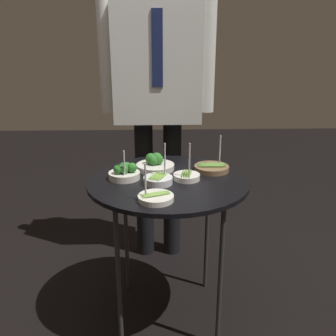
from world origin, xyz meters
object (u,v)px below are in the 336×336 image
Objects in this scene: serving_cart at (168,189)px; bowl_asparagus_front_right at (158,180)px; bowl_asparagus_back_right at (156,197)px; bowl_broccoli_far_rim at (125,172)px; bowl_asparagus_front_left at (212,168)px; bowl_asparagus_front_center at (187,176)px; bowl_broccoli_near_rim at (155,164)px; waiter_figure at (157,78)px.

bowl_asparagus_front_right is (-0.04, -0.05, 0.07)m from serving_cart.
bowl_asparagus_back_right is 0.17m from bowl_asparagus_front_right.
bowl_broccoli_far_rim is 0.80× the size of bowl_asparagus_front_right.
serving_cart is 0.09m from bowl_asparagus_front_right.
serving_cart is 4.37× the size of bowl_asparagus_front_left.
bowl_asparagus_front_center is 0.26m from bowl_asparagus_back_right.
bowl_asparagus_front_right is at bearing -86.07° from bowl_broccoli_near_rim.
bowl_asparagus_back_right is at bearing -91.05° from waiter_figure.
bowl_broccoli_far_rim is at bearing 176.79° from serving_cart.
serving_cart is 4.17× the size of bowl_asparagus_front_center.
bowl_asparagus_front_center reaches higher than bowl_asparagus_front_left.
waiter_figure is (-0.12, 0.59, 0.35)m from bowl_asparagus_front_center.
bowl_asparagus_front_center is 1.05× the size of bowl_asparagus_front_left.
bowl_asparagus_front_center is 0.17m from bowl_asparagus_front_left.
serving_cart is 0.24m from bowl_asparagus_front_left.
serving_cart is 4.17× the size of bowl_asparagus_front_right.
serving_cart is 0.24m from bowl_asparagus_back_right.
bowl_asparagus_front_left reaches higher than bowl_broccoli_far_rim.
bowl_broccoli_near_rim is 0.10× the size of waiter_figure.
waiter_figure is (0.15, 0.57, 0.34)m from bowl_broccoli_far_rim.
bowl_asparagus_front_right is (0.14, -0.06, -0.01)m from bowl_broccoli_far_rim.
bowl_asparagus_front_left is at bearing 26.69° from serving_cart.
waiter_figure is at bearing 75.48° from bowl_broccoli_far_rim.
waiter_figure is at bearing 87.94° from bowl_broccoli_near_rim.
bowl_broccoli_far_rim is at bearing -166.75° from bowl_asparagus_front_left.
bowl_asparagus_back_right is at bearing -121.40° from bowl_asparagus_front_center.
bowl_asparagus_front_left is 0.95× the size of bowl_asparagus_front_right.
bowl_broccoli_near_rim is at bearing 90.25° from bowl_asparagus_back_right.
bowl_asparagus_front_right is (0.01, -0.18, -0.01)m from bowl_broccoli_near_rim.
waiter_figure is at bearing 88.95° from bowl_asparagus_back_right.
bowl_asparagus_front_right is (-0.12, -0.04, 0.00)m from bowl_asparagus_front_center.
bowl_broccoli_far_rim is at bearing -138.12° from bowl_broccoli_near_rim.
bowl_asparagus_front_left is (0.12, 0.11, -0.00)m from bowl_asparagus_front_center.
bowl_asparagus_front_left is 0.40m from bowl_broccoli_far_rim.
serving_cart is 0.41× the size of waiter_figure.
bowl_asparagus_back_right is (-0.13, -0.22, -0.00)m from bowl_asparagus_front_center.
bowl_broccoli_far_rim reaches higher than serving_cart.
bowl_asparagus_front_center is 0.13m from bowl_asparagus_front_right.
bowl_asparagus_back_right is at bearing -60.79° from bowl_broccoli_far_rim.
bowl_broccoli_near_rim is at bearing 134.56° from bowl_asparagus_front_center.
bowl_broccoli_far_rim is at bearing 156.32° from bowl_asparagus_front_right.
bowl_asparagus_front_right reaches higher than bowl_asparagus_back_right.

